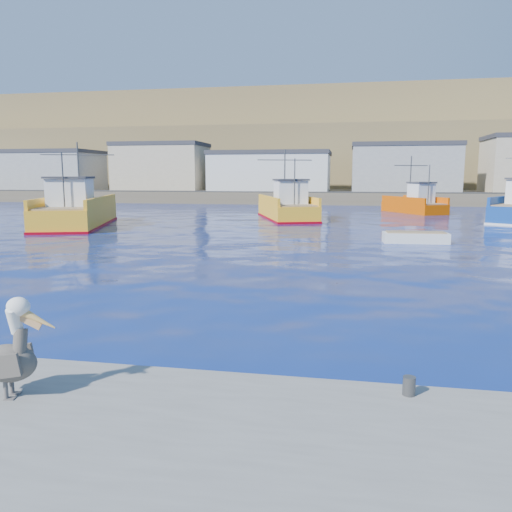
{
  "coord_description": "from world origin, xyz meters",
  "views": [
    {
      "loc": [
        1.97,
        -11.12,
        3.91
      ],
      "look_at": [
        -0.79,
        3.88,
        1.46
      ],
      "focal_mm": 35.0,
      "sensor_mm": 36.0,
      "label": 1
    }
  ],
  "objects_px": {
    "trawler_yellow_a": "(76,212)",
    "boat_orange": "(415,203)",
    "skiff_mid": "(415,238)",
    "trawler_yellow_b": "(287,208)",
    "pelican": "(11,355)"
  },
  "relations": [
    {
      "from": "trawler_yellow_a",
      "to": "pelican",
      "type": "xyz_separation_m",
      "value": [
        15.98,
        -29.54,
        0.07
      ]
    },
    {
      "from": "boat_orange",
      "to": "skiff_mid",
      "type": "relative_size",
      "value": 2.21
    },
    {
      "from": "trawler_yellow_a",
      "to": "boat_orange",
      "type": "relative_size",
      "value": 1.58
    },
    {
      "from": "skiff_mid",
      "to": "pelican",
      "type": "distance_m",
      "value": 25.59
    },
    {
      "from": "skiff_mid",
      "to": "pelican",
      "type": "height_order",
      "value": "pelican"
    },
    {
      "from": "trawler_yellow_b",
      "to": "skiff_mid",
      "type": "distance_m",
      "value": 17.99
    },
    {
      "from": "skiff_mid",
      "to": "trawler_yellow_b",
      "type": "bearing_deg",
      "value": 121.77
    },
    {
      "from": "trawler_yellow_b",
      "to": "trawler_yellow_a",
      "type": "bearing_deg",
      "value": -148.18
    },
    {
      "from": "trawler_yellow_b",
      "to": "boat_orange",
      "type": "height_order",
      "value": "trawler_yellow_b"
    },
    {
      "from": "boat_orange",
      "to": "trawler_yellow_a",
      "type": "bearing_deg",
      "value": -145.15
    },
    {
      "from": "boat_orange",
      "to": "skiff_mid",
      "type": "height_order",
      "value": "boat_orange"
    },
    {
      "from": "trawler_yellow_a",
      "to": "trawler_yellow_b",
      "type": "height_order",
      "value": "trawler_yellow_a"
    },
    {
      "from": "skiff_mid",
      "to": "pelican",
      "type": "xyz_separation_m",
      "value": [
        -9.05,
        -23.92,
        0.92
      ]
    },
    {
      "from": "trawler_yellow_a",
      "to": "trawler_yellow_b",
      "type": "bearing_deg",
      "value": 31.82
    },
    {
      "from": "trawler_yellow_b",
      "to": "boat_orange",
      "type": "distance_m",
      "value": 16.02
    }
  ]
}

